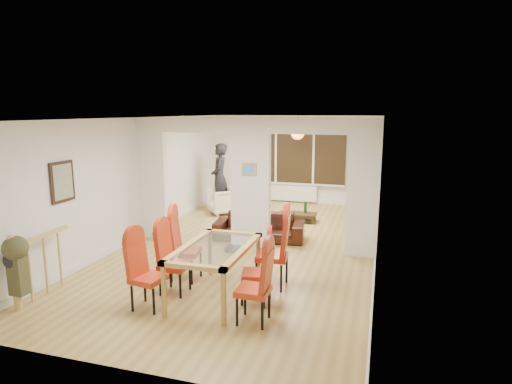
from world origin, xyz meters
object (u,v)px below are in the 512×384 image
at_px(dining_chair_la, 148,273).
at_px(television, 351,208).
at_px(dining_chair_lc, 186,247).
at_px(coffee_table, 297,217).
at_px(armchair, 224,201).
at_px(person, 220,177).
at_px(dining_chair_ra, 253,284).
at_px(sofa, 259,227).
at_px(bowl, 289,213).
at_px(dining_chair_lb, 175,260).
at_px(bottle, 305,207).
at_px(dining_chair_rb, 256,269).
at_px(dining_table, 216,271).
at_px(dining_chair_rc, 272,250).

distance_m(dining_chair_la, television, 6.32).
relative_size(dining_chair_lc, coffee_table, 1.19).
distance_m(armchair, person, 0.68).
distance_m(dining_chair_lc, armchair, 4.62).
bearing_deg(dining_chair_lc, person, 93.89).
relative_size(dining_chair_lc, dining_chair_ra, 1.05).
height_order(person, television, person).
bearing_deg(television, dining_chair_la, 172.75).
xyz_separation_m(sofa, bowl, (0.31, 1.63, -0.04)).
relative_size(dining_chair_lc, bowl, 4.74).
height_order(dining_chair_lb, dining_chair_lc, dining_chair_lc).
bearing_deg(bottle, person, 169.73).
bearing_deg(dining_chair_lb, dining_chair_rb, 2.12).
distance_m(dining_table, coffee_table, 4.74).
height_order(dining_chair_rc, person, person).
distance_m(dining_chair_lb, television, 5.75).
bearing_deg(dining_chair_rb, dining_chair_lc, 145.30).
relative_size(dining_chair_la, coffee_table, 1.12).
xyz_separation_m(person, bowl, (2.10, -0.66, -0.69)).
relative_size(dining_table, television, 1.60).
bearing_deg(television, bottle, 126.71).
distance_m(dining_chair_la, bowl, 5.29).
relative_size(dining_table, coffee_table, 1.83).
xyz_separation_m(dining_table, dining_chair_rc, (0.70, 0.62, 0.20)).
distance_m(dining_chair_la, dining_chair_lc, 1.11).
bearing_deg(coffee_table, dining_chair_rc, -84.59).
height_order(dining_chair_la, dining_chair_rc, dining_chair_rc).
bearing_deg(armchair, dining_table, -19.37).
bearing_deg(dining_table, person, 110.64).
height_order(dining_chair_ra, sofa, dining_chair_ra).
distance_m(person, bowl, 2.31).
relative_size(dining_chair_ra, sofa, 0.55).
bearing_deg(dining_chair_lb, dining_table, 4.32).
bearing_deg(television, armchair, 109.03).
height_order(dining_chair_rc, bowl, dining_chair_rc).
xyz_separation_m(sofa, television, (1.76, 2.29, 0.02)).
relative_size(dining_table, bowl, 7.30).
bearing_deg(bottle, sofa, -110.19).
distance_m(coffee_table, bowl, 0.26).
height_order(person, bottle, person).
height_order(dining_chair_la, person, person).
bearing_deg(dining_chair_rb, dining_chair_la, -170.81).
distance_m(dining_chair_rc, sofa, 2.53).
relative_size(dining_chair_lc, bottle, 3.63).
bearing_deg(dining_table, dining_chair_ra, -37.62).
bearing_deg(person, bowl, 54.36).
bearing_deg(dining_chair_la, dining_chair_rc, 48.46).
height_order(dining_table, dining_chair_lc, dining_chair_lc).
bearing_deg(dining_chair_ra, dining_table, 142.38).
distance_m(bottle, bowl, 0.44).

